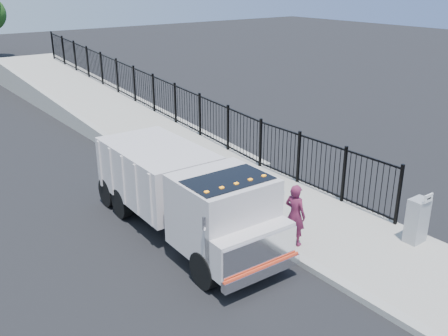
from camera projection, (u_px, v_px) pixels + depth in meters
ground at (257, 237)px, 14.04m from camera, size 120.00×120.00×0.00m
sidewalk at (359, 243)px, 13.61m from camera, size 3.55×12.00×0.12m
curb at (309, 265)px, 12.52m from camera, size 0.30×12.00×0.16m
ramp at (96, 111)px, 27.15m from camera, size 3.95×24.06×3.19m
iron_fence at (154, 105)px, 24.65m from camera, size 0.10×28.00×1.80m
truck at (185, 191)px, 13.65m from camera, size 2.44×7.03×2.39m
worker at (295, 215)px, 13.15m from camera, size 0.52×0.69×1.71m
utility_cabinet at (417, 220)px, 13.34m from camera, size 0.55×0.40×1.25m
arrow_sign at (428, 198)px, 12.92m from camera, size 0.35×0.04×0.22m
debris at (246, 208)px, 15.40m from camera, size 0.43×0.43×0.11m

